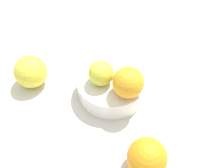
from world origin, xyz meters
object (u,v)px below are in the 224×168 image
(orange_in_bowl_0, at_px, (128,82))
(orange_in_bowl_1, at_px, (101,73))
(fruit_bowl, at_px, (112,86))
(orange_loose_1, at_px, (31,72))
(orange_loose_0, at_px, (147,158))

(orange_in_bowl_0, relative_size, orange_in_bowl_1, 1.20)
(fruit_bowl, height_order, orange_loose_1, orange_loose_1)
(fruit_bowl, bearing_deg, orange_in_bowl_0, 35.92)
(orange_in_bowl_0, bearing_deg, fruit_bowl, -144.08)
(orange_in_bowl_0, xyz_separation_m, orange_loose_1, (-0.09, -0.25, -0.05))
(orange_loose_1, bearing_deg, orange_loose_0, 46.92)
(orange_loose_0, height_order, orange_loose_1, orange_loose_1)
(orange_in_bowl_1, bearing_deg, orange_in_bowl_0, 58.14)
(orange_in_bowl_0, height_order, orange_in_bowl_1, orange_in_bowl_0)
(orange_in_bowl_0, xyz_separation_m, orange_loose_0, (0.16, 0.03, -0.05))
(orange_in_bowl_1, distance_m, orange_loose_1, 0.20)
(orange_loose_0, bearing_deg, orange_in_bowl_0, -170.98)
(orange_in_bowl_0, xyz_separation_m, orange_in_bowl_1, (-0.04, -0.06, -0.01))
(orange_loose_0, relative_size, orange_loose_1, 0.97)
(fruit_bowl, xyz_separation_m, orange_in_bowl_1, (0.01, -0.03, 0.06))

